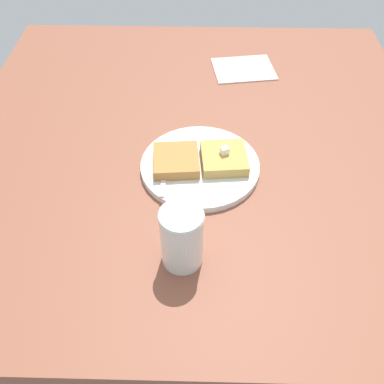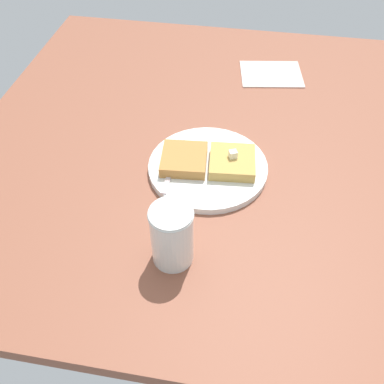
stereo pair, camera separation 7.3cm
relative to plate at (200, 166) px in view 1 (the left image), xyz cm
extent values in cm
cube|color=brown|center=(1.01, -9.70, -2.19)|extent=(100.05, 100.05, 2.81)
cylinder|color=silver|center=(0.00, 0.00, -0.10)|extent=(23.03, 23.03, 1.37)
torus|color=#543127|center=(0.00, 0.00, 0.18)|extent=(23.03, 23.03, 0.80)
cube|color=tan|center=(-4.58, -0.40, 1.65)|extent=(9.28, 9.46, 2.14)
cube|color=#AE7638|center=(4.58, 0.40, 1.65)|extent=(9.28, 9.46, 2.14)
cube|color=#F0EBC9|center=(-4.58, -0.61, 3.44)|extent=(1.85, 1.78, 1.45)
cube|color=silver|center=(6.73, 4.13, 0.76)|extent=(0.95, 10.00, 0.36)
cube|color=silver|center=(6.77, -2.27, 0.76)|extent=(2.21, 2.81, 0.36)
cube|color=silver|center=(7.61, -5.26, 0.76)|extent=(0.34, 3.20, 0.36)
cube|color=silver|center=(7.06, -5.27, 0.76)|extent=(0.34, 3.20, 0.36)
cube|color=silver|center=(6.51, -5.27, 0.76)|extent=(0.34, 3.20, 0.36)
cube|color=silver|center=(5.96, -5.27, 0.76)|extent=(0.34, 3.20, 0.36)
cylinder|color=#3C1505|center=(2.62, 21.04, 2.85)|extent=(6.09, 6.09, 7.27)
cylinder|color=silver|center=(2.62, 21.04, 4.73)|extent=(6.61, 6.61, 11.03)
torus|color=silver|center=(2.62, 21.04, 9.79)|extent=(6.85, 6.85, 0.50)
cube|color=beige|center=(-10.67, -36.67, -0.64)|extent=(16.69, 14.18, 0.30)
camera|label=1|loc=(0.13, 60.44, 56.98)|focal=40.00mm
camera|label=2|loc=(-7.13, 59.74, 56.98)|focal=40.00mm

